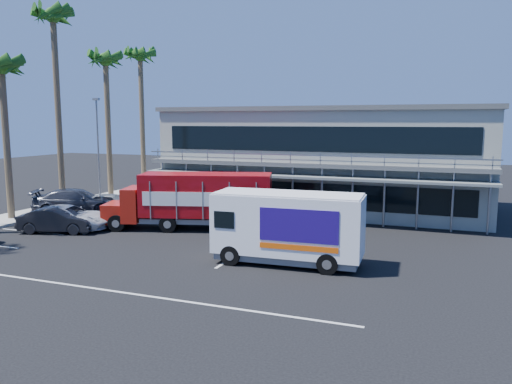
% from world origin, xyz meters
% --- Properties ---
extents(ground, '(120.00, 120.00, 0.00)m').
position_xyz_m(ground, '(0.00, 0.00, 0.00)').
color(ground, black).
rests_on(ground, ground).
extents(building, '(22.40, 12.00, 7.30)m').
position_xyz_m(building, '(3.00, 14.94, 3.66)').
color(building, '#9A9E91').
rests_on(building, ground).
extents(curb_strip, '(3.00, 32.00, 0.16)m').
position_xyz_m(curb_strip, '(-15.00, 6.00, 0.08)').
color(curb_strip, '#A5A399').
rests_on(curb_strip, ground).
extents(palm_c, '(2.80, 2.80, 10.75)m').
position_xyz_m(palm_c, '(-14.90, 3.00, 9.21)').
color(palm_c, brown).
rests_on(palm_c, ground).
extents(palm_d, '(2.80, 2.80, 14.75)m').
position_xyz_m(palm_d, '(-15.20, 8.00, 12.80)').
color(palm_d, brown).
rests_on(palm_d, ground).
extents(palm_e, '(2.80, 2.80, 12.25)m').
position_xyz_m(palm_e, '(-14.70, 13.00, 10.57)').
color(palm_e, brown).
rests_on(palm_e, ground).
extents(palm_f, '(2.80, 2.80, 13.25)m').
position_xyz_m(palm_f, '(-15.10, 18.50, 11.47)').
color(palm_f, brown).
rests_on(palm_f, ground).
extents(light_pole_far, '(0.50, 0.25, 8.09)m').
position_xyz_m(light_pole_far, '(-14.20, 11.00, 4.50)').
color(light_pole_far, gray).
rests_on(light_pole_far, ground).
extents(red_truck, '(10.04, 4.92, 3.30)m').
position_xyz_m(red_truck, '(-2.54, 4.81, 1.81)').
color(red_truck, '#AB180D').
rests_on(red_truck, ground).
extents(white_van, '(6.66, 2.56, 3.20)m').
position_xyz_m(white_van, '(4.70, -0.20, 1.70)').
color(white_van, white).
rests_on(white_van, ground).
extents(parked_car_b, '(4.57, 2.69, 1.42)m').
position_xyz_m(parked_car_b, '(-9.50, 1.20, 0.71)').
color(parked_car_b, black).
rests_on(parked_car_b, ground).
extents(parked_car_c, '(5.61, 3.62, 1.44)m').
position_xyz_m(parked_car_c, '(-9.50, 2.03, 0.72)').
color(parked_car_c, silver).
rests_on(parked_car_c, ground).
extents(parked_car_d, '(6.32, 4.64, 1.70)m').
position_xyz_m(parked_car_d, '(-12.50, 6.38, 0.85)').
color(parked_car_d, '#2B2E39').
rests_on(parked_car_d, ground).
extents(parked_car_e, '(4.52, 2.58, 1.45)m').
position_xyz_m(parked_car_e, '(-10.26, 7.20, 0.72)').
color(parked_car_e, gray).
rests_on(parked_car_e, ground).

